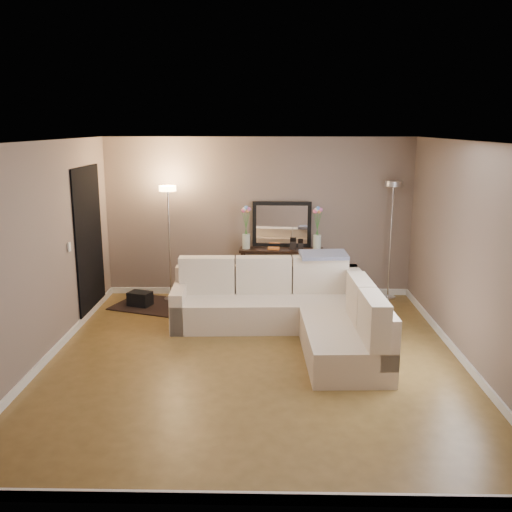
{
  "coord_description": "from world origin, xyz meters",
  "views": [
    {
      "loc": [
        0.15,
        -6.48,
        2.77
      ],
      "look_at": [
        0.0,
        0.8,
        1.1
      ],
      "focal_mm": 40.0,
      "sensor_mm": 36.0,
      "label": 1
    }
  ],
  "objects_px": {
    "sectional_sofa": "(294,310)",
    "console_table": "(276,271)",
    "floor_lamp_lit": "(169,220)",
    "floor_lamp_unlit": "(392,217)"
  },
  "relations": [
    {
      "from": "floor_lamp_lit",
      "to": "floor_lamp_unlit",
      "type": "distance_m",
      "value": 3.54
    },
    {
      "from": "sectional_sofa",
      "to": "console_table",
      "type": "xyz_separation_m",
      "value": [
        -0.22,
        1.66,
        0.12
      ]
    },
    {
      "from": "console_table",
      "to": "floor_lamp_lit",
      "type": "height_order",
      "value": "floor_lamp_lit"
    },
    {
      "from": "console_table",
      "to": "floor_lamp_lit",
      "type": "xyz_separation_m",
      "value": [
        -1.7,
        -0.14,
        0.84
      ]
    },
    {
      "from": "sectional_sofa",
      "to": "console_table",
      "type": "relative_size",
      "value": 2.02
    },
    {
      "from": "sectional_sofa",
      "to": "floor_lamp_lit",
      "type": "height_order",
      "value": "floor_lamp_lit"
    },
    {
      "from": "console_table",
      "to": "floor_lamp_unlit",
      "type": "xyz_separation_m",
      "value": [
        1.84,
        0.03,
        0.89
      ]
    },
    {
      "from": "sectional_sofa",
      "to": "console_table",
      "type": "distance_m",
      "value": 1.68
    },
    {
      "from": "sectional_sofa",
      "to": "floor_lamp_lit",
      "type": "xyz_separation_m",
      "value": [
        -1.93,
        1.52,
        0.96
      ]
    },
    {
      "from": "floor_lamp_unlit",
      "to": "console_table",
      "type": "bearing_deg",
      "value": -179.13
    }
  ]
}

